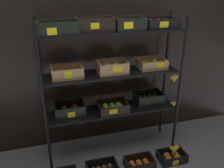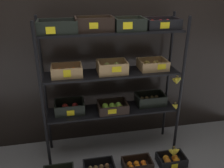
% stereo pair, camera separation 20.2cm
% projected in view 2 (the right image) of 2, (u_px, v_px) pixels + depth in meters
% --- Properties ---
extents(ground_plane, '(10.00, 10.00, 0.00)m').
position_uv_depth(ground_plane, '(112.00, 149.00, 3.03)').
color(ground_plane, gray).
extents(storefront_wall, '(3.88, 0.12, 2.59)m').
position_uv_depth(storefront_wall, '(106.00, 39.00, 2.85)').
color(storefront_wall, black).
rests_on(storefront_wall, ground_plane).
extents(display_rack, '(1.60, 0.39, 1.62)m').
position_uv_depth(display_rack, '(113.00, 69.00, 2.61)').
color(display_rack, black).
rests_on(display_rack, ground_plane).
extents(crate_ground_tangerine, '(0.33, 0.20, 0.11)m').
position_uv_depth(crate_ground_tangerine, '(137.00, 165.00, 2.71)').
color(crate_ground_tangerine, black).
rests_on(crate_ground_tangerine, ground_plane).
extents(crate_ground_orange, '(0.31, 0.22, 0.10)m').
position_uv_depth(crate_ground_orange, '(171.00, 160.00, 2.78)').
color(crate_ground_orange, black).
rests_on(crate_ground_orange, ground_plane).
extents(banana_bunch_loose, '(0.14, 0.04, 0.13)m').
position_uv_depth(banana_bunch_loose, '(174.00, 152.00, 2.73)').
color(banana_bunch_loose, brown).
rests_on(banana_bunch_loose, crate_ground_orange).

